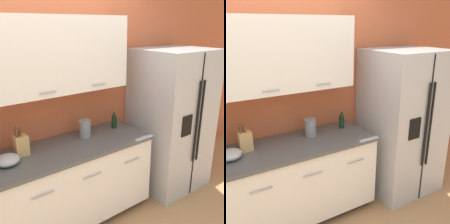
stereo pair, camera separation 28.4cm
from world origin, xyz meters
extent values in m
cube|color=#BC5B38|center=(0.00, 1.12, 1.30)|extent=(10.00, 0.05, 2.60)
cube|color=white|center=(-0.11, 0.93, 1.78)|extent=(1.82, 0.32, 0.72)
cylinder|color=#99999E|center=(-0.11, 0.76, 1.48)|extent=(0.16, 0.01, 0.01)
cylinder|color=#99999E|center=(0.43, 0.76, 1.48)|extent=(0.16, 0.01, 0.01)
cube|color=black|center=(-0.11, 0.81, 0.04)|extent=(2.02, 0.54, 0.09)
cube|color=white|center=(-0.11, 0.77, 0.48)|extent=(2.06, 0.62, 0.78)
cube|color=#4C4C4C|center=(-0.11, 0.76, 0.88)|extent=(2.08, 0.64, 0.03)
cylinder|color=#99999E|center=(-0.36, 0.45, 0.69)|extent=(0.20, 0.01, 0.01)
cylinder|color=#99999E|center=(0.13, 0.45, 0.69)|extent=(0.20, 0.01, 0.01)
cylinder|color=#99999E|center=(0.63, 0.45, 0.69)|extent=(0.20, 0.01, 0.01)
cube|color=#B2B2B5|center=(1.48, 0.69, 0.89)|extent=(0.87, 0.79, 1.79)
cube|color=black|center=(1.48, 0.29, 0.89)|extent=(0.01, 0.01, 1.75)
cylinder|color=black|center=(1.44, 0.28, 0.98)|extent=(0.02, 0.02, 0.98)
cylinder|color=black|center=(1.51, 0.28, 0.98)|extent=(0.02, 0.02, 0.98)
cube|color=black|center=(1.28, 0.29, 0.98)|extent=(0.16, 0.01, 0.24)
cube|color=tan|center=(-0.37, 0.87, 1.00)|extent=(0.12, 0.11, 0.19)
cylinder|color=brown|center=(-0.40, 0.89, 1.14)|extent=(0.02, 0.04, 0.10)
cylinder|color=brown|center=(-0.40, 0.86, 1.13)|extent=(0.02, 0.04, 0.09)
cylinder|color=brown|center=(-0.37, 0.89, 1.12)|extent=(0.02, 0.03, 0.06)
cylinder|color=brown|center=(-0.37, 0.86, 1.14)|extent=(0.02, 0.04, 0.09)
cylinder|color=black|center=(0.72, 0.89, 0.97)|extent=(0.06, 0.06, 0.13)
sphere|color=black|center=(0.72, 0.89, 1.05)|extent=(0.06, 0.06, 0.06)
cylinder|color=black|center=(0.72, 0.89, 1.06)|extent=(0.02, 0.02, 0.05)
cylinder|color=black|center=(0.72, 0.89, 1.09)|extent=(0.02, 0.02, 0.01)
cylinder|color=gray|center=(0.31, 0.87, 0.99)|extent=(0.12, 0.12, 0.18)
cylinder|color=gray|center=(0.31, 0.87, 1.09)|extent=(0.13, 0.13, 0.01)
sphere|color=gray|center=(0.31, 0.87, 1.10)|extent=(0.02, 0.02, 0.02)
ellipsoid|color=#A3A3A5|center=(-0.53, 0.76, 0.95)|extent=(0.21, 0.21, 0.09)
camera|label=1|loc=(-1.00, -1.39, 2.06)|focal=42.00mm
camera|label=2|loc=(-0.77, -1.55, 2.06)|focal=42.00mm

